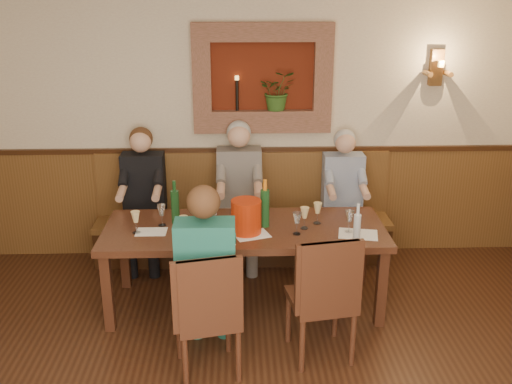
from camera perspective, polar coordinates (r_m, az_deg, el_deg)
room_shell at (r=2.75m, az=-0.72°, el=3.23°), size 6.04×6.04×2.82m
wainscoting at (r=3.36m, az=-0.62°, el=-18.60°), size 6.02×6.02×1.15m
wall_niche at (r=5.66m, az=1.08°, el=10.82°), size 1.36×0.30×1.06m
wall_sconce at (r=5.95m, az=17.62°, el=11.69°), size 0.25×0.20×0.35m
dining_table at (r=4.91m, az=-1.15°, el=-4.33°), size 2.40×0.90×0.75m
bench at (r=5.92m, az=-1.27°, el=-3.72°), size 3.00×0.45×1.11m
chair_near_left at (r=4.28m, az=-4.82°, el=-14.23°), size 0.52×0.52×1.00m
chair_near_right at (r=4.46m, az=6.50°, el=-12.63°), size 0.53×0.53×1.03m
person_bench_left at (r=5.80m, az=-11.11°, el=-1.87°), size 0.42×0.51×1.41m
person_bench_mid at (r=5.71m, az=-1.65°, el=-1.54°), size 0.44×0.54×1.47m
person_bench_right at (r=5.83m, az=8.68°, el=-1.78°), size 0.40×0.49×1.38m
person_chair_front at (r=4.26m, az=-4.90°, el=-9.64°), size 0.42×0.52×1.43m
spittoon_bucket at (r=4.72m, az=-0.99°, el=-2.48°), size 0.31×0.31×0.29m
wine_bottle_green_a at (r=4.84m, az=0.89°, el=-1.53°), size 0.09×0.09×0.42m
wine_bottle_green_b at (r=4.96m, az=-8.09°, el=-1.40°), size 0.09×0.09×0.39m
water_bottle at (r=4.61m, az=10.07°, el=-3.51°), size 0.08×0.08×0.33m
tasting_sheet_a at (r=4.87m, az=-10.41°, el=-3.93°), size 0.26×0.18×0.00m
tasting_sheet_b at (r=4.73m, az=-0.42°, el=-4.31°), size 0.33×0.28×0.00m
tasting_sheet_c at (r=4.82m, az=10.17°, el=-4.17°), size 0.36×0.29×0.00m
tasting_sheet_d at (r=4.64m, az=-4.10°, el=-4.84°), size 0.34×0.26×0.00m
wine_glass_0 at (r=4.84m, az=-11.92°, el=-2.98°), size 0.08×0.08×0.19m
wine_glass_1 at (r=4.94m, az=-9.40°, el=-2.32°), size 0.08×0.08×0.19m
wine_glass_2 at (r=4.67m, az=-7.24°, el=-3.52°), size 0.08×0.08×0.19m
wine_glass_3 at (r=4.89m, az=-4.21°, el=-2.33°), size 0.08×0.08×0.19m
wine_glass_4 at (r=4.69m, az=-1.73°, el=-3.26°), size 0.08×0.08×0.19m
wine_glass_5 at (r=4.99m, az=0.46°, el=-1.82°), size 0.08×0.08×0.19m
wine_glass_6 at (r=4.72m, az=4.12°, el=-3.15°), size 0.08×0.08×0.19m
wine_glass_7 at (r=4.95m, az=6.16°, el=-2.12°), size 0.08×0.08×0.19m
wine_glass_8 at (r=4.81m, az=9.30°, el=-2.93°), size 0.08×0.08×0.19m
wine_glass_9 at (r=4.61m, az=-2.70°, el=-3.69°), size 0.08×0.08×0.19m
wine_glass_10 at (r=4.84m, az=4.87°, el=-2.61°), size 0.08×0.08×0.19m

